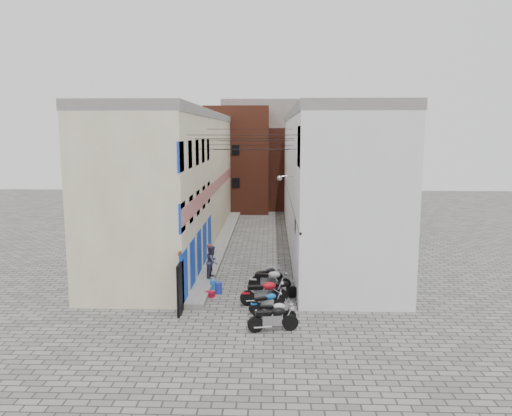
# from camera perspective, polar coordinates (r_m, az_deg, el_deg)

# --- Properties ---
(ground) EXTENTS (90.00, 90.00, 0.00)m
(ground) POSITION_cam_1_polar(r_m,az_deg,el_deg) (22.01, -1.77, -11.62)
(ground) COLOR #575552
(ground) RESTS_ON ground
(plinth) EXTENTS (0.90, 26.00, 0.25)m
(plinth) POSITION_cam_1_polar(r_m,az_deg,el_deg) (34.59, -3.81, -3.87)
(plinth) COLOR slate
(plinth) RESTS_ON ground
(building_left) EXTENTS (5.10, 27.00, 9.00)m
(building_left) POSITION_cam_1_polar(r_m,az_deg,el_deg) (34.28, -8.78, 3.33)
(building_left) COLOR #C0B391
(building_left) RESTS_ON ground
(building_right) EXTENTS (5.94, 26.00, 9.00)m
(building_right) POSITION_cam_1_polar(r_m,az_deg,el_deg) (33.93, 8.06, 3.31)
(building_right) COLOR white
(building_right) RESTS_ON ground
(building_far_brick_left) EXTENTS (6.00, 6.00, 10.00)m
(building_far_brick_left) POSITION_cam_1_polar(r_m,az_deg,el_deg) (48.78, -2.08, 5.59)
(building_far_brick_left) COLOR brown
(building_far_brick_left) RESTS_ON ground
(building_far_brick_right) EXTENTS (5.00, 6.00, 8.00)m
(building_far_brick_right) POSITION_cam_1_polar(r_m,az_deg,el_deg) (50.75, 3.74, 4.57)
(building_far_brick_right) COLOR brown
(building_far_brick_right) RESTS_ON ground
(building_far_concrete) EXTENTS (8.00, 5.00, 11.00)m
(building_far_concrete) POSITION_cam_1_polar(r_m,az_deg,el_deg) (54.65, 0.46, 6.45)
(building_far_concrete) COLOR slate
(building_far_concrete) RESTS_ON ground
(far_shopfront) EXTENTS (2.00, 0.30, 2.40)m
(far_shopfront) POSITION_cam_1_polar(r_m,az_deg,el_deg) (46.26, 0.18, 0.70)
(far_shopfront) COLOR black
(far_shopfront) RESTS_ON ground
(overhead_wires) EXTENTS (5.80, 13.02, 1.32)m
(overhead_wires) POSITION_cam_1_polar(r_m,az_deg,el_deg) (28.27, -0.86, 7.65)
(overhead_wires) COLOR black
(overhead_wires) RESTS_ON ground
(motorcycle_a) EXTENTS (2.08, 0.97, 1.16)m
(motorcycle_a) POSITION_cam_1_polar(r_m,az_deg,el_deg) (19.67, 1.95, -12.34)
(motorcycle_a) COLOR black
(motorcycle_a) RESTS_ON ground
(motorcycle_b) EXTENTS (1.75, 0.56, 1.01)m
(motorcycle_b) POSITION_cam_1_polar(r_m,az_deg,el_deg) (20.52, 2.16, -11.65)
(motorcycle_b) COLOR #ABAAAF
(motorcycle_b) RESTS_ON ground
(motorcycle_c) EXTENTS (1.74, 1.23, 0.97)m
(motorcycle_c) POSITION_cam_1_polar(r_m,az_deg,el_deg) (21.66, 1.29, -10.59)
(motorcycle_c) COLOR #0B56A5
(motorcycle_c) RESTS_ON ground
(motorcycle_d) EXTENTS (2.26, 1.10, 1.26)m
(motorcycle_d) POSITION_cam_1_polar(r_m,az_deg,el_deg) (22.50, 0.93, -9.46)
(motorcycle_d) COLOR #A40B16
(motorcycle_d) RESTS_ON ground
(motorcycle_e) EXTENTS (1.84, 0.91, 1.02)m
(motorcycle_e) POSITION_cam_1_polar(r_m,az_deg,el_deg) (23.34, 2.73, -9.11)
(motorcycle_e) COLOR black
(motorcycle_e) RESTS_ON ground
(motorcycle_f) EXTENTS (2.16, 0.91, 1.22)m
(motorcycle_f) POSITION_cam_1_polar(r_m,az_deg,el_deg) (24.34, 1.59, -8.10)
(motorcycle_f) COLOR #9C9CA0
(motorcycle_f) RESTS_ON ground
(motorcycle_g) EXTENTS (1.75, 1.21, 0.97)m
(motorcycle_g) POSITION_cam_1_polar(r_m,az_deg,el_deg) (25.48, 1.35, -7.61)
(motorcycle_g) COLOR black
(motorcycle_g) RESTS_ON ground
(person_a) EXTENTS (0.40, 0.57, 1.48)m
(person_a) POSITION_cam_1_polar(r_m,az_deg,el_deg) (26.89, -5.23, -5.66)
(person_a) COLOR brown
(person_a) RESTS_ON plinth
(person_b) EXTENTS (0.80, 0.93, 1.66)m
(person_b) POSITION_cam_1_polar(r_m,az_deg,el_deg) (25.72, -5.01, -6.11)
(person_b) COLOR #34354E
(person_b) RESTS_ON plinth
(water_jug_near) EXTENTS (0.43, 0.43, 0.55)m
(water_jug_near) POSITION_cam_1_polar(r_m,az_deg,el_deg) (24.16, -4.31, -9.08)
(water_jug_near) COLOR #2032A4
(water_jug_near) RESTS_ON ground
(water_jug_far) EXTENTS (0.32, 0.32, 0.46)m
(water_jug_far) POSITION_cam_1_polar(r_m,az_deg,el_deg) (24.80, -4.96, -8.72)
(water_jug_far) COLOR blue
(water_jug_far) RESTS_ON ground
(red_crate) EXTENTS (0.49, 0.44, 0.26)m
(red_crate) POSITION_cam_1_polar(r_m,az_deg,el_deg) (23.73, -5.30, -9.79)
(red_crate) COLOR maroon
(red_crate) RESTS_ON ground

